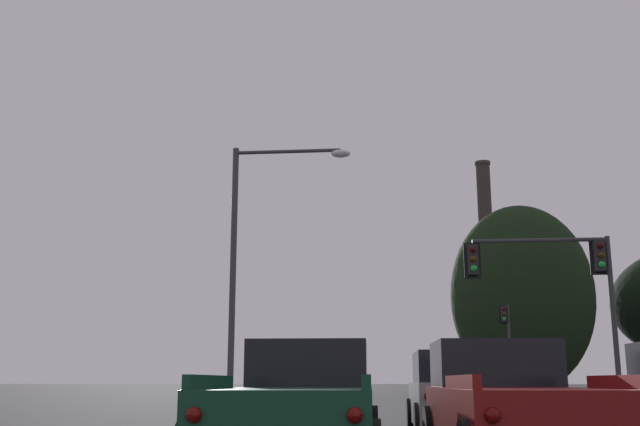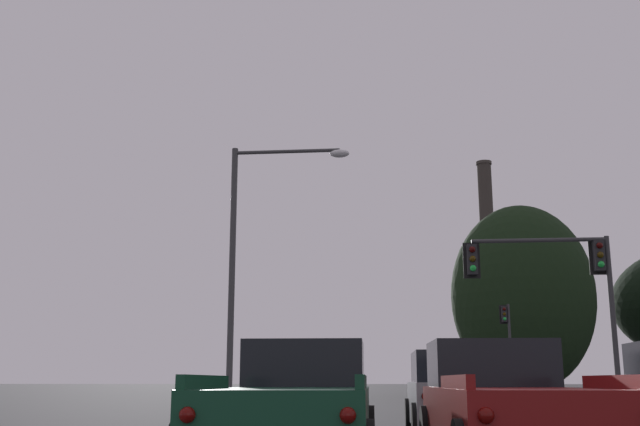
{
  "view_description": "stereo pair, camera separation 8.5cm",
  "coord_description": "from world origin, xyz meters",
  "px_view_note": "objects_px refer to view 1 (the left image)",
  "views": [
    {
      "loc": [
        -1.71,
        -1.11,
        1.19
      ],
      "look_at": [
        -5.32,
        37.1,
        9.82
      ],
      "focal_mm": 42.0,
      "sensor_mm": 36.0,
      "label": 1
    },
    {
      "loc": [
        -1.63,
        -1.1,
        1.19
      ],
      "look_at": [
        -5.32,
        37.1,
        9.82
      ],
      "focal_mm": 42.0,
      "sensor_mm": 36.0,
      "label": 2
    }
  ],
  "objects_px": {
    "suv_center_lane_front": "(455,394)",
    "pickup_truck_center_lane_second": "(514,409)",
    "pickup_truck_left_lane_second": "(301,409)",
    "smokestack": "(489,295)",
    "traffic_light_far_right": "(507,337)",
    "hatchback_left_lane_front": "(332,405)",
    "traffic_light_overhead_right": "(562,279)",
    "street_lamp": "(253,247)"
  },
  "relations": [
    {
      "from": "traffic_light_overhead_right",
      "to": "smokestack",
      "type": "distance_m",
      "value": 151.64
    },
    {
      "from": "pickup_truck_center_lane_second",
      "to": "pickup_truck_left_lane_second",
      "type": "bearing_deg",
      "value": -178.84
    },
    {
      "from": "suv_center_lane_front",
      "to": "pickup_truck_left_lane_second",
      "type": "bearing_deg",
      "value": -112.04
    },
    {
      "from": "suv_center_lane_front",
      "to": "pickup_truck_center_lane_second",
      "type": "xyz_separation_m",
      "value": [
        0.24,
        -6.95,
        -0.09
      ]
    },
    {
      "from": "hatchback_left_lane_front",
      "to": "smokestack",
      "type": "height_order",
      "value": "smokestack"
    },
    {
      "from": "pickup_truck_center_lane_second",
      "to": "traffic_light_far_right",
      "type": "xyz_separation_m",
      "value": [
        5.96,
        39.95,
        3.25
      ]
    },
    {
      "from": "hatchback_left_lane_front",
      "to": "traffic_light_overhead_right",
      "type": "xyz_separation_m",
      "value": [
        7.18,
        8.27,
        3.92
      ]
    },
    {
      "from": "pickup_truck_left_lane_second",
      "to": "traffic_light_overhead_right",
      "type": "xyz_separation_m",
      "value": [
        7.08,
        15.05,
        3.78
      ]
    },
    {
      "from": "hatchback_left_lane_front",
      "to": "street_lamp",
      "type": "relative_size",
      "value": 0.48
    },
    {
      "from": "pickup_truck_center_lane_second",
      "to": "traffic_light_overhead_right",
      "type": "relative_size",
      "value": 0.93
    },
    {
      "from": "hatchback_left_lane_front",
      "to": "traffic_light_far_right",
      "type": "distance_m",
      "value": 34.72
    },
    {
      "from": "hatchback_left_lane_front",
      "to": "pickup_truck_center_lane_second",
      "type": "bearing_deg",
      "value": -67.5
    },
    {
      "from": "hatchback_left_lane_front",
      "to": "traffic_light_far_right",
      "type": "relative_size",
      "value": 0.67
    },
    {
      "from": "hatchback_left_lane_front",
      "to": "traffic_light_far_right",
      "type": "xyz_separation_m",
      "value": [
        9.03,
        33.36,
        3.39
      ]
    },
    {
      "from": "street_lamp",
      "to": "hatchback_left_lane_front",
      "type": "bearing_deg",
      "value": -62.93
    },
    {
      "from": "traffic_light_overhead_right",
      "to": "street_lamp",
      "type": "distance_m",
      "value": 10.5
    },
    {
      "from": "hatchback_left_lane_front",
      "to": "pickup_truck_center_lane_second",
      "type": "height_order",
      "value": "pickup_truck_center_lane_second"
    },
    {
      "from": "suv_center_lane_front",
      "to": "street_lamp",
      "type": "xyz_separation_m",
      "value": [
        -5.83,
        5.51,
        4.53
      ]
    },
    {
      "from": "pickup_truck_left_lane_second",
      "to": "street_lamp",
      "type": "xyz_separation_m",
      "value": [
        -3.1,
        12.65,
        4.62
      ]
    },
    {
      "from": "suv_center_lane_front",
      "to": "pickup_truck_left_lane_second",
      "type": "xyz_separation_m",
      "value": [
        -2.73,
        -7.14,
        -0.09
      ]
    },
    {
      "from": "pickup_truck_left_lane_second",
      "to": "smokestack",
      "type": "distance_m",
      "value": 167.81
    },
    {
      "from": "pickup_truck_center_lane_second",
      "to": "smokestack",
      "type": "height_order",
      "value": "smokestack"
    },
    {
      "from": "pickup_truck_center_lane_second",
      "to": "suv_center_lane_front",
      "type": "bearing_deg",
      "value": 89.43
    },
    {
      "from": "traffic_light_far_right",
      "to": "smokestack",
      "type": "bearing_deg",
      "value": 83.11
    },
    {
      "from": "pickup_truck_center_lane_second",
      "to": "smokestack",
      "type": "distance_m",
      "value": 167.22
    },
    {
      "from": "traffic_light_overhead_right",
      "to": "street_lamp",
      "type": "bearing_deg",
      "value": -166.75
    },
    {
      "from": "hatchback_left_lane_front",
      "to": "pickup_truck_center_lane_second",
      "type": "xyz_separation_m",
      "value": [
        3.07,
        -6.59,
        0.14
      ]
    },
    {
      "from": "traffic_light_far_right",
      "to": "hatchback_left_lane_front",
      "type": "bearing_deg",
      "value": -105.15
    },
    {
      "from": "suv_center_lane_front",
      "to": "pickup_truck_center_lane_second",
      "type": "bearing_deg",
      "value": -89.15
    },
    {
      "from": "traffic_light_overhead_right",
      "to": "smokestack",
      "type": "xyz_separation_m",
      "value": [
        16.92,
        149.84,
        16.06
      ]
    },
    {
      "from": "traffic_light_far_right",
      "to": "pickup_truck_center_lane_second",
      "type": "bearing_deg",
      "value": -98.49
    },
    {
      "from": "pickup_truck_center_lane_second",
      "to": "traffic_light_far_right",
      "type": "height_order",
      "value": "traffic_light_far_right"
    },
    {
      "from": "suv_center_lane_front",
      "to": "street_lamp",
      "type": "distance_m",
      "value": 9.21
    },
    {
      "from": "traffic_light_overhead_right",
      "to": "smokestack",
      "type": "relative_size",
      "value": 0.11
    },
    {
      "from": "traffic_light_overhead_right",
      "to": "pickup_truck_center_lane_second",
      "type": "bearing_deg",
      "value": -105.48
    },
    {
      "from": "hatchback_left_lane_front",
      "to": "smokestack",
      "type": "relative_size",
      "value": 0.08
    },
    {
      "from": "street_lamp",
      "to": "smokestack",
      "type": "bearing_deg",
      "value": 79.91
    },
    {
      "from": "pickup_truck_left_lane_second",
      "to": "smokestack",
      "type": "xyz_separation_m",
      "value": [
        24.0,
        164.89,
        19.83
      ]
    },
    {
      "from": "traffic_light_overhead_right",
      "to": "smokestack",
      "type": "height_order",
      "value": "smokestack"
    },
    {
      "from": "suv_center_lane_front",
      "to": "traffic_light_overhead_right",
      "type": "bearing_deg",
      "value": 60.02
    },
    {
      "from": "smokestack",
      "to": "suv_center_lane_front",
      "type": "bearing_deg",
      "value": -97.68
    },
    {
      "from": "suv_center_lane_front",
      "to": "street_lamp",
      "type": "relative_size",
      "value": 0.56
    }
  ]
}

